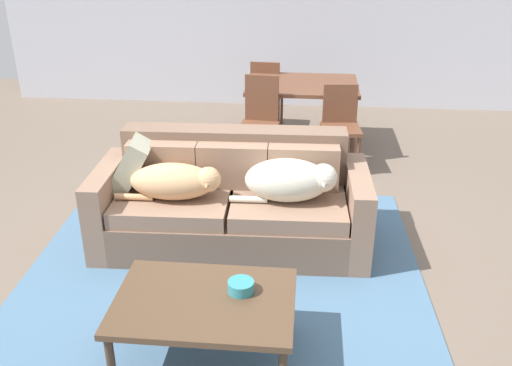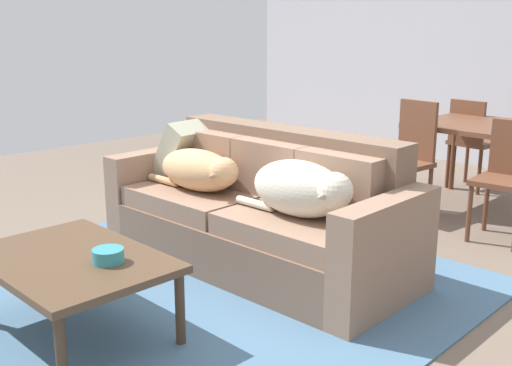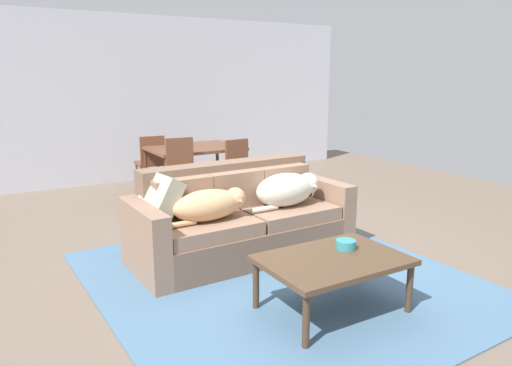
{
  "view_description": "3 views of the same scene",
  "coord_description": "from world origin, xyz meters",
  "px_view_note": "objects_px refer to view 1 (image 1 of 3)",
  "views": [
    {
      "loc": [
        0.35,
        -4.0,
        2.42
      ],
      "look_at": [
        -0.03,
        -0.06,
        0.59
      ],
      "focal_mm": 39.46,
      "sensor_mm": 36.0,
      "label": 1
    },
    {
      "loc": [
        2.55,
        -2.75,
        1.57
      ],
      "look_at": [
        -0.33,
        0.09,
        0.54
      ],
      "focal_mm": 43.36,
      "sensor_mm": 36.0,
      "label": 2
    },
    {
      "loc": [
        -2.39,
        -3.95,
        1.76
      ],
      "look_at": [
        -0.02,
        0.09,
        0.69
      ],
      "focal_mm": 33.66,
      "sensor_mm": 36.0,
      "label": 3
    }
  ],
  "objects_px": {
    "bowl_on_coffee_table": "(240,287)",
    "dining_table": "(302,89)",
    "coffee_table": "(205,305)",
    "dog_on_right_cushion": "(291,180)",
    "dining_chair_near_right": "(340,123)",
    "couch": "(232,203)",
    "dining_chair_near_left": "(260,118)",
    "dining_chair_far_left": "(266,90)",
    "throw_pillow_by_left_arm": "(132,162)",
    "dog_on_left_cushion": "(176,181)"
  },
  "relations": [
    {
      "from": "dog_on_left_cushion",
      "to": "dining_chair_near_right",
      "type": "bearing_deg",
      "value": 52.26
    },
    {
      "from": "dining_chair_near_right",
      "to": "bowl_on_coffee_table",
      "type": "bearing_deg",
      "value": -108.53
    },
    {
      "from": "throw_pillow_by_left_arm",
      "to": "dining_table",
      "type": "height_order",
      "value": "throw_pillow_by_left_arm"
    },
    {
      "from": "dog_on_left_cushion",
      "to": "dining_chair_far_left",
      "type": "distance_m",
      "value": 3.06
    },
    {
      "from": "dining_chair_near_left",
      "to": "dining_chair_far_left",
      "type": "relative_size",
      "value": 1.09
    },
    {
      "from": "dog_on_right_cushion",
      "to": "dining_chair_near_left",
      "type": "bearing_deg",
      "value": 100.68
    },
    {
      "from": "dog_on_left_cushion",
      "to": "couch",
      "type": "bearing_deg",
      "value": 22.62
    },
    {
      "from": "bowl_on_coffee_table",
      "to": "couch",
      "type": "bearing_deg",
      "value": 99.81
    },
    {
      "from": "dog_on_right_cushion",
      "to": "coffee_table",
      "type": "xyz_separation_m",
      "value": [
        -0.45,
        -1.26,
        -0.25
      ]
    },
    {
      "from": "bowl_on_coffee_table",
      "to": "dining_chair_far_left",
      "type": "xyz_separation_m",
      "value": [
        -0.17,
        4.14,
        0.04
      ]
    },
    {
      "from": "coffee_table",
      "to": "bowl_on_coffee_table",
      "type": "relative_size",
      "value": 6.7
    },
    {
      "from": "dining_table",
      "to": "dining_chair_near_left",
      "type": "height_order",
      "value": "dining_chair_near_left"
    },
    {
      "from": "throw_pillow_by_left_arm",
      "to": "coffee_table",
      "type": "distance_m",
      "value": 1.67
    },
    {
      "from": "dining_chair_near_right",
      "to": "dining_chair_far_left",
      "type": "bearing_deg",
      "value": 121.39
    },
    {
      "from": "dog_on_right_cushion",
      "to": "dining_chair_near_right",
      "type": "height_order",
      "value": "dining_chair_near_right"
    },
    {
      "from": "couch",
      "to": "dining_table",
      "type": "bearing_deg",
      "value": 75.67
    },
    {
      "from": "throw_pillow_by_left_arm",
      "to": "coffee_table",
      "type": "bearing_deg",
      "value": -59.31
    },
    {
      "from": "dog_on_left_cushion",
      "to": "throw_pillow_by_left_arm",
      "type": "xyz_separation_m",
      "value": [
        -0.41,
        0.21,
        0.05
      ]
    },
    {
      "from": "couch",
      "to": "dining_table",
      "type": "height_order",
      "value": "couch"
    },
    {
      "from": "couch",
      "to": "throw_pillow_by_left_arm",
      "type": "relative_size",
      "value": 4.97
    },
    {
      "from": "throw_pillow_by_left_arm",
      "to": "dining_chair_near_right",
      "type": "xyz_separation_m",
      "value": [
        1.74,
        1.63,
        -0.16
      ]
    },
    {
      "from": "bowl_on_coffee_table",
      "to": "dining_chair_near_left",
      "type": "bearing_deg",
      "value": 92.88
    },
    {
      "from": "couch",
      "to": "dog_on_right_cushion",
      "type": "bearing_deg",
      "value": -17.45
    },
    {
      "from": "dining_chair_far_left",
      "to": "couch",
      "type": "bearing_deg",
      "value": 93.15
    },
    {
      "from": "couch",
      "to": "dining_chair_near_left",
      "type": "height_order",
      "value": "dining_chair_near_left"
    },
    {
      "from": "coffee_table",
      "to": "dining_chair_near_right",
      "type": "distance_m",
      "value": 3.18
    },
    {
      "from": "couch",
      "to": "dining_chair_near_left",
      "type": "relative_size",
      "value": 2.27
    },
    {
      "from": "throw_pillow_by_left_arm",
      "to": "dining_chair_near_left",
      "type": "bearing_deg",
      "value": 61.53
    },
    {
      "from": "dining_table",
      "to": "dining_chair_near_right",
      "type": "bearing_deg",
      "value": -56.71
    },
    {
      "from": "dining_chair_far_left",
      "to": "dining_chair_near_left",
      "type": "bearing_deg",
      "value": 95.39
    },
    {
      "from": "coffee_table",
      "to": "dining_chair_near_left",
      "type": "height_order",
      "value": "dining_chair_near_left"
    },
    {
      "from": "throw_pillow_by_left_arm",
      "to": "bowl_on_coffee_table",
      "type": "height_order",
      "value": "throw_pillow_by_left_arm"
    },
    {
      "from": "dining_chair_near_right",
      "to": "dining_chair_near_left",
      "type": "bearing_deg",
      "value": 173.85
    },
    {
      "from": "coffee_table",
      "to": "dining_chair_near_left",
      "type": "bearing_deg",
      "value": 89.08
    },
    {
      "from": "dining_chair_far_left",
      "to": "dining_table",
      "type": "bearing_deg",
      "value": 134.26
    },
    {
      "from": "throw_pillow_by_left_arm",
      "to": "dining_chair_far_left",
      "type": "height_order",
      "value": "throw_pillow_by_left_arm"
    },
    {
      "from": "dog_on_right_cushion",
      "to": "dining_chair_far_left",
      "type": "xyz_separation_m",
      "value": [
        -0.42,
        2.97,
        -0.13
      ]
    },
    {
      "from": "couch",
      "to": "dining_chair_far_left",
      "type": "bearing_deg",
      "value": 87.14
    },
    {
      "from": "couch",
      "to": "dining_chair_near_left",
      "type": "bearing_deg",
      "value": 85.57
    },
    {
      "from": "bowl_on_coffee_table",
      "to": "dining_table",
      "type": "bearing_deg",
      "value": 85.5
    },
    {
      "from": "couch",
      "to": "throw_pillow_by_left_arm",
      "type": "distance_m",
      "value": 0.88
    },
    {
      "from": "coffee_table",
      "to": "dog_on_right_cushion",
      "type": "bearing_deg",
      "value": 70.4
    },
    {
      "from": "couch",
      "to": "dog_on_right_cushion",
      "type": "height_order",
      "value": "couch"
    },
    {
      "from": "dining_table",
      "to": "dining_chair_near_left",
      "type": "relative_size",
      "value": 1.3
    },
    {
      "from": "bowl_on_coffee_table",
      "to": "throw_pillow_by_left_arm",
      "type": "bearing_deg",
      "value": 128.17
    },
    {
      "from": "dining_chair_far_left",
      "to": "dog_on_right_cushion",
      "type": "bearing_deg",
      "value": 102.32
    },
    {
      "from": "bowl_on_coffee_table",
      "to": "dining_table",
      "type": "relative_size",
      "value": 0.13
    },
    {
      "from": "dining_table",
      "to": "dining_chair_far_left",
      "type": "height_order",
      "value": "dining_chair_far_left"
    },
    {
      "from": "dog_on_left_cushion",
      "to": "dining_chair_far_left",
      "type": "xyz_separation_m",
      "value": [
        0.45,
        3.02,
        -0.11
      ]
    },
    {
      "from": "dog_on_right_cushion",
      "to": "dining_chair_near_right",
      "type": "xyz_separation_m",
      "value": [
        0.45,
        1.79,
        -0.13
      ]
    }
  ]
}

